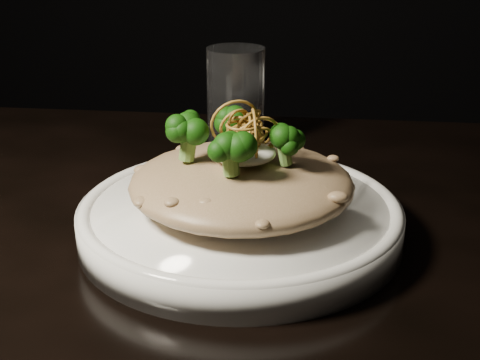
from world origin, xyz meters
name	(u,v)px	position (x,y,z in m)	size (l,w,h in m)	color
table	(146,314)	(0.00, 0.00, 0.67)	(1.10, 0.80, 0.75)	black
plate	(240,220)	(0.09, 0.01, 0.77)	(0.29, 0.29, 0.03)	white
risotto	(242,183)	(0.09, 0.01, 0.80)	(0.20, 0.20, 0.04)	brown
broccoli	(243,131)	(0.09, 0.01, 0.85)	(0.15, 0.15, 0.05)	black
cheese	(243,153)	(0.09, 0.01, 0.83)	(0.06, 0.06, 0.02)	white
shallots	(247,123)	(0.10, 0.02, 0.86)	(0.05, 0.05, 0.03)	brown
drinking_glass	(236,99)	(0.06, 0.26, 0.81)	(0.07, 0.07, 0.13)	silver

